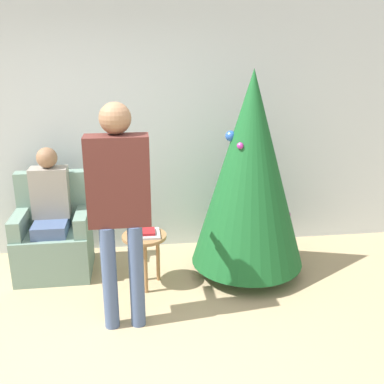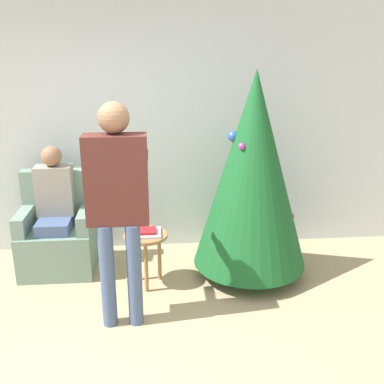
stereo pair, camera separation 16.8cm
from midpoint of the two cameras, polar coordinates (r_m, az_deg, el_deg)
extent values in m
plane|color=tan|center=(3.42, -9.84, -22.58)|extent=(14.00, 14.00, 0.00)
cube|color=silver|center=(4.89, -8.62, 7.86)|extent=(8.00, 0.06, 2.70)
cylinder|color=brown|center=(4.66, 8.21, -9.42)|extent=(0.10, 0.10, 0.13)
cone|color=#195B28|center=(4.29, 8.81, 2.60)|extent=(1.10, 1.10, 1.88)
sphere|color=red|center=(4.72, 11.20, -0.61)|extent=(0.08, 0.08, 0.08)
sphere|color=#B23399|center=(4.05, 7.54, 5.78)|extent=(0.06, 0.06, 0.06)
sphere|color=#B23399|center=(4.66, 13.32, -3.07)|extent=(0.09, 0.09, 0.09)
sphere|color=#2856B2|center=(4.20, 6.38, 7.03)|extent=(0.10, 0.10, 0.10)
cube|color=gray|center=(4.79, -15.61, -7.00)|extent=(0.72, 0.61, 0.46)
cube|color=gray|center=(4.82, -15.63, -0.39)|extent=(0.72, 0.14, 0.54)
cube|color=gray|center=(4.73, -19.52, -3.39)|extent=(0.12, 0.55, 0.20)
cube|color=gray|center=(4.61, -12.30, -3.28)|extent=(0.12, 0.55, 0.20)
cylinder|color=#475B84|center=(4.63, -17.27, -8.06)|extent=(0.11, 0.11, 0.46)
cylinder|color=#475B84|center=(4.59, -14.81, -8.06)|extent=(0.11, 0.11, 0.46)
cube|color=#475B84|center=(4.63, -16.03, -4.02)|extent=(0.32, 0.40, 0.12)
cube|color=gray|center=(4.66, -16.03, 0.21)|extent=(0.36, 0.20, 0.50)
sphere|color=#936B4C|center=(4.57, -16.41, 4.39)|extent=(0.20, 0.20, 0.20)
cylinder|color=#475B84|center=(3.72, -9.38, -10.55)|extent=(0.12, 0.12, 0.88)
cylinder|color=#475B84|center=(3.71, -6.01, -10.50)|extent=(0.12, 0.12, 0.88)
cube|color=#562823|center=(3.46, -8.21, 1.53)|extent=(0.48, 0.20, 0.70)
sphere|color=#936B4C|center=(3.39, -8.54, 9.32)|extent=(0.24, 0.24, 0.24)
cylinder|color=#562823|center=(3.62, -11.38, 4.42)|extent=(0.08, 0.30, 0.08)
cylinder|color=#562823|center=(3.60, -4.91, 4.62)|extent=(0.08, 0.30, 0.08)
cube|color=white|center=(3.79, -4.92, 5.30)|extent=(0.04, 0.14, 0.04)
cylinder|color=#A37547|center=(4.25, -4.80, -5.53)|extent=(0.42, 0.42, 0.03)
cylinder|color=#A37547|center=(4.23, -4.69, -9.57)|extent=(0.04, 0.04, 0.49)
cylinder|color=#A37547|center=(4.43, -3.06, -8.20)|extent=(0.04, 0.04, 0.49)
cylinder|color=#A37547|center=(4.43, -6.37, -8.28)|extent=(0.04, 0.04, 0.49)
cube|color=silver|center=(4.24, -4.81, -5.22)|extent=(0.29, 0.25, 0.02)
cube|color=#B21E23|center=(4.23, -4.82, -4.95)|extent=(0.20, 0.16, 0.02)
camera|label=1|loc=(0.08, -88.75, 0.41)|focal=42.00mm
camera|label=2|loc=(0.08, 91.25, -0.41)|focal=42.00mm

